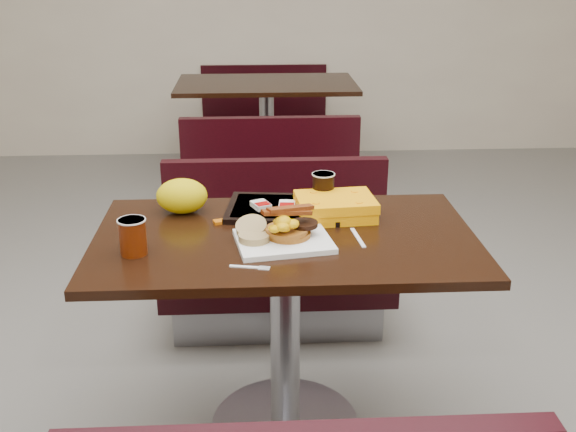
{
  "coord_description": "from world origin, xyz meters",
  "views": [
    {
      "loc": [
        -0.09,
        -1.96,
        1.59
      ],
      "look_at": [
        0.01,
        -0.02,
        0.82
      ],
      "focal_mm": 42.27,
      "sensor_mm": 36.0,
      "label": 1
    }
  ],
  "objects": [
    {
      "name": "clamshell",
      "position": [
        0.18,
        0.15,
        0.78
      ],
      "size": [
        0.27,
        0.22,
        0.07
      ],
      "primitive_type": "cube",
      "rotation": [
        0.0,
        0.0,
        0.09
      ],
      "color": "#FD9D04",
      "rests_on": "table_near"
    },
    {
      "name": "floor",
      "position": [
        0.0,
        0.0,
        0.0
      ],
      "size": [
        6.0,
        7.0,
        0.01
      ],
      "primitive_type": "cube",
      "color": "gray",
      "rests_on": "ground"
    },
    {
      "name": "pancake_stack",
      "position": [
        0.01,
        -0.05,
        0.78
      ],
      "size": [
        0.16,
        0.16,
        0.03
      ],
      "primitive_type": "cylinder",
      "rotation": [
        0.0,
        0.0,
        -0.23
      ],
      "color": "#A9531C",
      "rests_on": "platter"
    },
    {
      "name": "hashbrown_sleeve_right",
      "position": [
        0.02,
        0.18,
        0.78
      ],
      "size": [
        0.06,
        0.08,
        0.02
      ],
      "primitive_type": "cube",
      "rotation": [
        0.0,
        0.0,
        -0.1
      ],
      "color": "silver",
      "rests_on": "tray"
    },
    {
      "name": "tray",
      "position": [
        0.01,
        0.21,
        0.76
      ],
      "size": [
        0.41,
        0.32,
        0.02
      ],
      "primitive_type": "cube",
      "rotation": [
        0.0,
        0.0,
        -0.12
      ],
      "color": "black",
      "rests_on": "table_near"
    },
    {
      "name": "coffee_cup_near",
      "position": [
        -0.45,
        -0.12,
        0.8
      ],
      "size": [
        0.08,
        0.08,
        0.11
      ],
      "primitive_type": "cylinder",
      "rotation": [
        0.0,
        0.0,
        -0.06
      ],
      "color": "#822804",
      "rests_on": "table_near"
    },
    {
      "name": "hashbrown_sleeve_left",
      "position": [
        -0.07,
        0.2,
        0.78
      ],
      "size": [
        0.08,
        0.08,
        0.02
      ],
      "primitive_type": "cube",
      "rotation": [
        0.0,
        0.0,
        0.42
      ],
      "color": "silver",
      "rests_on": "tray"
    },
    {
      "name": "bacon_strips",
      "position": [
        0.0,
        -0.06,
        0.85
      ],
      "size": [
        0.17,
        0.12,
        0.01
      ],
      "primitive_type": null,
      "rotation": [
        0.0,
        0.0,
        0.35
      ],
      "color": "#4A1305",
      "rests_on": "scrambled_eggs"
    },
    {
      "name": "paper_bag",
      "position": [
        -0.34,
        0.21,
        0.81
      ],
      "size": [
        0.21,
        0.18,
        0.12
      ],
      "primitive_type": "ellipsoid",
      "rotation": [
        0.0,
        0.0,
        -0.39
      ],
      "color": "yellow",
      "rests_on": "table_near"
    },
    {
      "name": "bench_far_s",
      "position": [
        0.0,
        1.9,
        0.36
      ],
      "size": [
        1.0,
        0.46,
        0.72
      ],
      "primitive_type": null,
      "color": "black",
      "rests_on": "floor"
    },
    {
      "name": "platter",
      "position": [
        -0.01,
        -0.07,
        0.76
      ],
      "size": [
        0.32,
        0.26,
        0.02
      ],
      "primitive_type": "cube",
      "rotation": [
        0.0,
        0.0,
        0.16
      ],
      "color": "white",
      "rests_on": "table_near"
    },
    {
      "name": "bench_far_n",
      "position": [
        0.0,
        3.3,
        0.36
      ],
      "size": [
        1.0,
        0.46,
        0.72
      ],
      "primitive_type": null,
      "color": "black",
      "rests_on": "floor"
    },
    {
      "name": "scrambled_eggs",
      "position": [
        -0.01,
        -0.08,
        0.82
      ],
      "size": [
        0.11,
        0.1,
        0.05
      ],
      "primitive_type": "ellipsoid",
      "rotation": [
        0.0,
        0.0,
        -0.2
      ],
      "color": "#E1C704",
      "rests_on": "pancake_stack"
    },
    {
      "name": "muffin_top",
      "position": [
        -0.11,
        -0.03,
        0.79
      ],
      "size": [
        0.12,
        0.12,
        0.06
      ],
      "primitive_type": "cylinder",
      "rotation": [
        0.38,
        0.0,
        -0.24
      ],
      "color": "tan",
      "rests_on": "platter"
    },
    {
      "name": "knife",
      "position": [
        0.23,
        -0.04,
        0.75
      ],
      "size": [
        0.03,
        0.15,
        0.0
      ],
      "primitive_type": "cube",
      "rotation": [
        0.0,
        0.0,
        -1.47
      ],
      "color": "white",
      "rests_on": "table_near"
    },
    {
      "name": "table_near",
      "position": [
        0.0,
        0.0,
        0.38
      ],
      "size": [
        1.2,
        0.7,
        0.75
      ],
      "primitive_type": null,
      "color": "black",
      "rests_on": "floor"
    },
    {
      "name": "coffee_cup_far",
      "position": [
        0.14,
        0.24,
        0.82
      ],
      "size": [
        0.08,
        0.08,
        0.1
      ],
      "primitive_type": "cylinder",
      "rotation": [
        0.0,
        0.0,
        -0.02
      ],
      "color": "black",
      "rests_on": "tray"
    },
    {
      "name": "muffin_bottom",
      "position": [
        -0.1,
        -0.08,
        0.78
      ],
      "size": [
        0.11,
        0.11,
        0.02
      ],
      "primitive_type": "cylinder",
      "rotation": [
        0.0,
        0.0,
        0.15
      ],
      "color": "tan",
      "rests_on": "platter"
    },
    {
      "name": "sausage_patty",
      "position": [
        0.06,
        -0.04,
        0.8
      ],
      "size": [
        0.1,
        0.1,
        0.01
      ],
      "primitive_type": "cylinder",
      "rotation": [
        0.0,
        0.0,
        0.15
      ],
      "color": "black",
      "rests_on": "pancake_stack"
    },
    {
      "name": "fork",
      "position": [
        -0.13,
        -0.23,
        0.75
      ],
      "size": [
        0.12,
        0.04,
        0.0
      ],
      "primitive_type": null,
      "rotation": [
        0.0,
        0.0,
        -0.2
      ],
      "color": "white",
      "rests_on": "table_near"
    },
    {
      "name": "bench_near_n",
      "position": [
        0.0,
        0.7,
        0.36
      ],
      "size": [
        1.0,
        0.46,
        0.72
      ],
      "primitive_type": null,
      "color": "black",
      "rests_on": "floor"
    },
    {
      "name": "condiment_syrup",
      "position": [
        -0.21,
        0.11,
        0.76
      ],
      "size": [
        0.05,
        0.04,
        0.01
      ],
      "primitive_type": "cube",
      "rotation": [
        0.0,
        0.0,
        0.32
      ],
      "color": "#B85307",
      "rests_on": "table_near"
    },
    {
      "name": "table_far",
      "position": [
        0.0,
        2.6,
        0.38
      ],
      "size": [
        1.2,
        0.7,
        0.75
      ],
      "primitive_type": null,
      "color": "black",
      "rests_on": "floor"
    }
  ]
}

